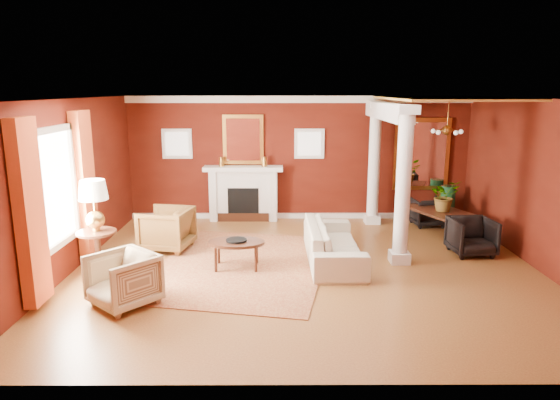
{
  "coord_description": "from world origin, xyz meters",
  "views": [
    {
      "loc": [
        -0.48,
        -8.22,
        3.06
      ],
      "look_at": [
        -0.45,
        0.33,
        1.15
      ],
      "focal_mm": 32.0,
      "sensor_mm": 36.0,
      "label": 1
    }
  ],
  "objects_px": {
    "armchair_leopard": "(166,227)",
    "side_table": "(95,211)",
    "coffee_table": "(236,244)",
    "dining_table": "(441,215)",
    "armchair_stripe": "(123,277)",
    "sofa": "(334,237)"
  },
  "relations": [
    {
      "from": "armchair_leopard",
      "to": "side_table",
      "type": "xyz_separation_m",
      "value": [
        -0.86,
        -1.31,
        0.65
      ]
    },
    {
      "from": "coffee_table",
      "to": "dining_table",
      "type": "bearing_deg",
      "value": 25.43
    },
    {
      "from": "armchair_stripe",
      "to": "coffee_table",
      "type": "xyz_separation_m",
      "value": [
        1.5,
        1.51,
        0.02
      ]
    },
    {
      "from": "armchair_stripe",
      "to": "dining_table",
      "type": "height_order",
      "value": "dining_table"
    },
    {
      "from": "sofa",
      "to": "side_table",
      "type": "xyz_separation_m",
      "value": [
        -4.02,
        -0.64,
        0.64
      ]
    },
    {
      "from": "coffee_table",
      "to": "armchair_leopard",
      "type": "bearing_deg",
      "value": 144.09
    },
    {
      "from": "sofa",
      "to": "dining_table",
      "type": "distance_m",
      "value": 2.95
    },
    {
      "from": "armchair_leopard",
      "to": "dining_table",
      "type": "distance_m",
      "value": 5.7
    },
    {
      "from": "side_table",
      "to": "dining_table",
      "type": "height_order",
      "value": "side_table"
    },
    {
      "from": "side_table",
      "to": "dining_table",
      "type": "xyz_separation_m",
      "value": [
        6.48,
        2.25,
        -0.66
      ]
    },
    {
      "from": "sofa",
      "to": "dining_table",
      "type": "xyz_separation_m",
      "value": [
        2.46,
        1.62,
        -0.02
      ]
    },
    {
      "from": "sofa",
      "to": "coffee_table",
      "type": "height_order",
      "value": "sofa"
    },
    {
      "from": "side_table",
      "to": "dining_table",
      "type": "distance_m",
      "value": 6.89
    },
    {
      "from": "armchair_leopard",
      "to": "side_table",
      "type": "relative_size",
      "value": 0.56
    },
    {
      "from": "armchair_leopard",
      "to": "coffee_table",
      "type": "relative_size",
      "value": 0.94
    },
    {
      "from": "sofa",
      "to": "armchair_stripe",
      "type": "relative_size",
      "value": 2.75
    },
    {
      "from": "dining_table",
      "to": "armchair_leopard",
      "type": "bearing_deg",
      "value": 77.12
    },
    {
      "from": "coffee_table",
      "to": "dining_table",
      "type": "height_order",
      "value": "dining_table"
    },
    {
      "from": "side_table",
      "to": "armchair_leopard",
      "type": "bearing_deg",
      "value": 56.72
    },
    {
      "from": "side_table",
      "to": "armchair_stripe",
      "type": "bearing_deg",
      "value": -57.42
    },
    {
      "from": "coffee_table",
      "to": "armchair_stripe",
      "type": "bearing_deg",
      "value": -134.77
    },
    {
      "from": "armchair_leopard",
      "to": "armchair_stripe",
      "type": "xyz_separation_m",
      "value": [
        -0.06,
        -2.56,
        -0.03
      ]
    }
  ]
}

